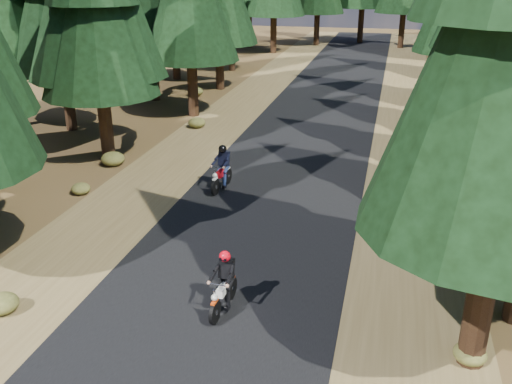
% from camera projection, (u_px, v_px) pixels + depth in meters
% --- Properties ---
extents(ground, '(120.00, 120.00, 0.00)m').
position_uv_depth(ground, '(243.00, 248.00, 15.98)').
color(ground, '#4E3B1B').
rests_on(ground, ground).
extents(road, '(6.00, 100.00, 0.01)m').
position_uv_depth(road, '(279.00, 185.00, 20.49)').
color(road, black).
rests_on(road, ground).
extents(shoulder_l, '(3.20, 100.00, 0.01)m').
position_uv_depth(shoulder_l, '(159.00, 175.00, 21.49)').
color(shoulder_l, brown).
rests_on(shoulder_l, ground).
extents(shoulder_r, '(3.20, 100.00, 0.01)m').
position_uv_depth(shoulder_r, '(411.00, 196.00, 19.48)').
color(shoulder_r, brown).
rests_on(shoulder_r, ground).
extents(log_near, '(4.17, 3.77, 0.32)m').
position_uv_depth(log_near, '(505.00, 151.00, 23.64)').
color(log_near, '#4C4233').
rests_on(log_near, ground).
extents(understory_shrubs, '(15.75, 30.61, 0.62)m').
position_uv_depth(understory_shrubs, '(323.00, 162.00, 22.09)').
color(understory_shrubs, '#474C1E').
rests_on(understory_shrubs, ground).
extents(rider_lead, '(0.61, 1.66, 1.45)m').
position_uv_depth(rider_lead, '(223.00, 292.00, 12.91)').
color(rider_lead, silver).
rests_on(rider_lead, road).
extents(rider_follow, '(0.70, 1.81, 1.58)m').
position_uv_depth(rider_follow, '(221.00, 175.00, 19.91)').
color(rider_follow, '#AB0B13').
rests_on(rider_follow, road).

